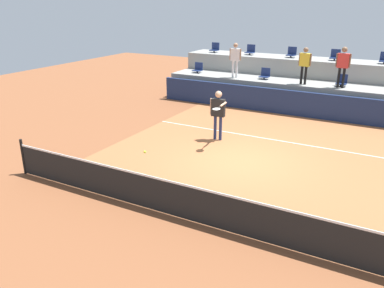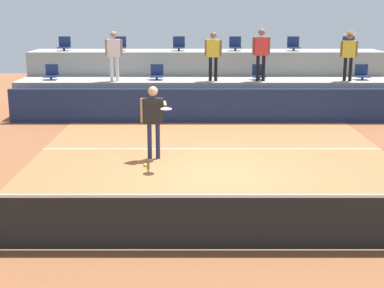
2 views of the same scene
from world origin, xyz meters
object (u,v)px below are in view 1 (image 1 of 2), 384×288
tennis_player (218,110)px  spectator_leaning_on_rail (343,63)px  spectator_in_white (305,62)px  stadium_chair_lower_right (342,81)px  stadium_chair_upper_left (250,51)px  stadium_chair_upper_mid_left (292,53)px  stadium_chair_upper_mid_right (335,56)px  tennis_ball (145,152)px  stadium_chair_lower_left (265,74)px  stadium_chair_lower_far_left (198,68)px  stadium_chair_upper_far_left (215,48)px  spectator_in_grey (235,57)px

tennis_player → spectator_leaning_on_rail: spectator_leaning_on_rail is taller
tennis_player → spectator_leaning_on_rail: bearing=59.2°
spectator_in_white → stadium_chair_lower_right: bearing=13.6°
spectator_leaning_on_rail → tennis_player: bearing=-120.8°
stadium_chair_lower_right → stadium_chair_upper_left: size_ratio=1.00×
stadium_chair_upper_mid_left → stadium_chair_upper_mid_right: same height
tennis_ball → stadium_chair_lower_left: bearing=92.4°
stadium_chair_upper_mid_right → stadium_chair_lower_left: bearing=-147.4°
stadium_chair_lower_right → spectator_in_white: 1.80m
spectator_leaning_on_rail → tennis_ball: spectator_leaning_on_rail is taller
stadium_chair_lower_far_left → stadium_chair_lower_right: 7.14m
stadium_chair_lower_right → tennis_player: size_ratio=0.29×
stadium_chair_lower_far_left → tennis_ball: 11.36m
stadium_chair_upper_far_left → spectator_in_grey: bearing=-45.6°
stadium_chair_lower_left → stadium_chair_upper_far_left: 4.06m
stadium_chair_lower_far_left → stadium_chair_upper_mid_right: stadium_chair_upper_mid_right is taller
stadium_chair_lower_far_left → stadium_chair_lower_left: size_ratio=1.00×
tennis_player → stadium_chair_lower_right: bearing=60.9°
stadium_chair_lower_left → spectator_in_white: spectator_in_white is taller
stadium_chair_lower_far_left → spectator_leaning_on_rail: spectator_leaning_on_rail is taller
stadium_chair_upper_left → spectator_leaning_on_rail: spectator_leaning_on_rail is taller
spectator_in_grey → tennis_ball: size_ratio=24.32×
stadium_chair_lower_right → stadium_chair_upper_mid_left: stadium_chair_upper_mid_left is taller
stadium_chair_lower_far_left → tennis_ball: bearing=-69.0°
spectator_in_grey → spectator_in_white: (3.32, 0.00, -0.02)m
stadium_chair_lower_right → spectator_in_white: size_ratio=0.32×
stadium_chair_upper_mid_right → spectator_leaning_on_rail: bearing=-72.2°
stadium_chair_lower_far_left → spectator_leaning_on_rail: (7.15, -0.38, 0.84)m
stadium_chair_upper_mid_left → stadium_chair_lower_right: bearing=-32.9°
stadium_chair_lower_right → stadium_chair_upper_mid_right: size_ratio=1.00×
spectator_leaning_on_rail → stadium_chair_lower_far_left: bearing=176.9°
spectator_in_white → stadium_chair_lower_far_left: bearing=176.0°
stadium_chair_lower_far_left → spectator_in_white: 5.61m
stadium_chair_upper_far_left → stadium_chair_upper_mid_left: same height
stadium_chair_lower_left → stadium_chair_lower_right: bearing=0.0°
spectator_in_grey → spectator_in_white: bearing=0.0°
stadium_chair_upper_left → tennis_ball: (1.91, -12.40, -1.12)m
stadium_chair_lower_right → stadium_chair_upper_mid_left: bearing=147.1°
stadium_chair_upper_far_left → tennis_ball: size_ratio=7.65×
spectator_in_grey → spectator_in_white: 3.32m
stadium_chair_lower_left → spectator_in_white: bearing=-11.3°
stadium_chair_upper_left → stadium_chair_upper_mid_right: size_ratio=1.00×
stadium_chair_upper_left → spectator_in_white: bearing=-32.8°
stadium_chair_upper_mid_right → stadium_chair_lower_far_left: bearing=-164.4°
stadium_chair_lower_left → stadium_chair_lower_right: same height
stadium_chair_lower_right → stadium_chair_lower_far_left: bearing=180.0°
stadium_chair_lower_left → stadium_chair_upper_left: stadium_chair_upper_left is taller
stadium_chair_upper_left → spectator_in_white: 4.03m
spectator_leaning_on_rail → spectator_in_white: bearing=180.0°
stadium_chair_upper_mid_left → tennis_ball: bearing=-91.3°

